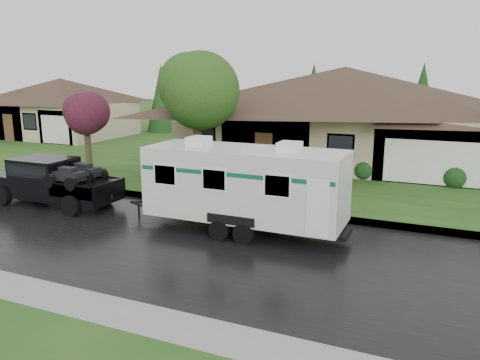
% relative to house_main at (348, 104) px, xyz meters
% --- Properties ---
extents(ground, '(140.00, 140.00, 0.00)m').
position_rel_house_main_xyz_m(ground, '(-2.29, -13.84, -3.59)').
color(ground, '#204D18').
rests_on(ground, ground).
extents(road, '(140.00, 8.00, 0.01)m').
position_rel_house_main_xyz_m(road, '(-2.29, -15.84, -3.59)').
color(road, black).
rests_on(road, ground).
extents(curb, '(140.00, 0.50, 0.15)m').
position_rel_house_main_xyz_m(curb, '(-2.29, -11.59, -3.52)').
color(curb, gray).
rests_on(curb, ground).
extents(lawn, '(140.00, 26.00, 0.15)m').
position_rel_house_main_xyz_m(lawn, '(-2.29, 1.16, -3.52)').
color(lawn, '#204D18').
rests_on(lawn, ground).
extents(house_main, '(19.44, 10.80, 6.90)m').
position_rel_house_main_xyz_m(house_main, '(0.00, 0.00, 0.00)').
color(house_main, tan).
rests_on(house_main, lawn).
extents(house_far, '(10.80, 8.64, 5.80)m').
position_rel_house_main_xyz_m(house_far, '(-24.07, 2.02, -0.62)').
color(house_far, tan).
rests_on(house_far, lawn).
extents(tree_left_green, '(3.82, 3.82, 6.33)m').
position_rel_house_main_xyz_m(tree_left_green, '(-5.82, -8.07, 0.95)').
color(tree_left_green, '#382B1E').
rests_on(tree_left_green, lawn).
extents(tree_red, '(2.62, 2.62, 4.34)m').
position_rel_house_main_xyz_m(tree_red, '(-12.55, -8.29, -0.44)').
color(tree_red, '#382B1E').
rests_on(tree_red, lawn).
extents(shrub_row, '(13.60, 1.00, 1.00)m').
position_rel_house_main_xyz_m(shrub_row, '(-0.29, -4.54, -2.94)').
color(shrub_row, '#143814').
rests_on(shrub_row, lawn).
extents(pickup_truck, '(5.83, 2.22, 1.94)m').
position_rel_house_main_xyz_m(pickup_truck, '(-9.56, -14.06, -2.55)').
color(pickup_truck, black).
rests_on(pickup_truck, ground).
extents(travel_trailer, '(7.19, 2.53, 3.23)m').
position_rel_house_main_xyz_m(travel_trailer, '(-0.75, -14.06, -1.88)').
color(travel_trailer, silver).
rests_on(travel_trailer, ground).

